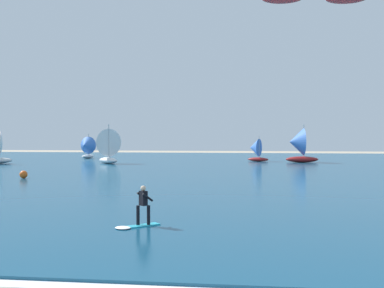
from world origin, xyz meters
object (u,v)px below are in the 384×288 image
Objects in this scene: sailboat_far_left at (106,146)px; sailboat_heeled_over at (297,145)px; sailboat_far_right at (255,150)px; kitesurfer at (139,212)px; sailboat_leading at (86,147)px; marker_buoy at (24,175)px.

sailboat_far_left is 0.98× the size of sailboat_heeled_over.
sailboat_far_right is at bearing 160.59° from sailboat_heeled_over.
sailboat_far_left is (-14.77, 42.70, 1.77)m from kitesurfer.
sailboat_heeled_over reaches higher than sailboat_leading.
sailboat_far_left is at bearing -60.30° from sailboat_leading.
marker_buoy is (-15.07, 20.01, -0.26)m from kitesurfer.
sailboat_heeled_over is (25.74, 5.24, 0.06)m from sailboat_far_left.
kitesurfer is 45.22m from sailboat_far_left.
sailboat_far_left reaches higher than sailboat_leading.
sailboat_leading is (-27.30, 5.60, 0.15)m from sailboat_far_right.
sailboat_far_left is at bearing -168.48° from sailboat_heeled_over.
sailboat_far_left is 21.25m from sailboat_far_right.
sailboat_heeled_over is at bearing 11.52° from sailboat_far_left.
marker_buoy is at bearing -124.04° from sailboat_far_right.
sailboat_leading is at bearing 167.00° from sailboat_heeled_over.
kitesurfer is 49.22m from sailboat_heeled_over.
sailboat_far_right is (19.95, 7.28, -0.69)m from sailboat_far_left.
marker_buoy is (7.05, -35.58, -1.48)m from sailboat_leading.
sailboat_far_left is 7.57× the size of marker_buoy.
kitesurfer is 25.05m from marker_buoy.
sailboat_far_right is at bearing -11.59° from sailboat_leading.
marker_buoy is at bearing -78.79° from sailboat_leading.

